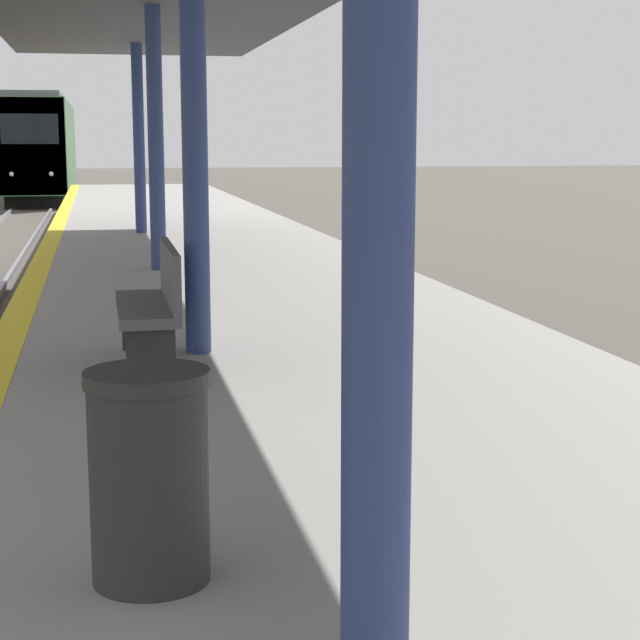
# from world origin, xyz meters

# --- Properties ---
(train) EXTENTS (2.68, 18.24, 4.57)m
(train) POSITION_xyz_m (0.00, 50.25, 2.32)
(train) COLOR black
(train) RESTS_ON ground
(trash_bin) EXTENTS (0.49, 0.49, 0.85)m
(trash_bin) POSITION_xyz_m (2.62, 2.75, 1.45)
(trash_bin) COLOR #262628
(trash_bin) RESTS_ON platform_right
(bench) EXTENTS (0.44, 1.53, 0.92)m
(bench) POSITION_xyz_m (2.86, 6.90, 1.51)
(bench) COLOR #4C4C51
(bench) RESTS_ON platform_right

